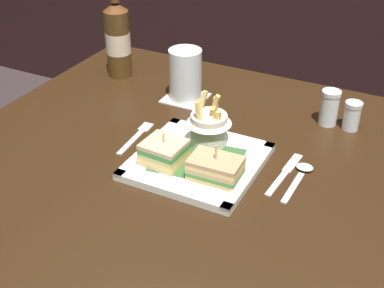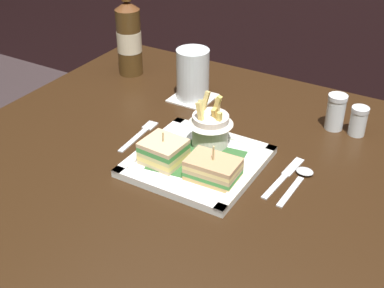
{
  "view_description": "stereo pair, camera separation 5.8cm",
  "coord_description": "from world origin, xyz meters",
  "px_view_note": "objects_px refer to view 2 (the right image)",
  "views": [
    {
      "loc": [
        0.41,
        -0.8,
        1.34
      ],
      "look_at": [
        0.02,
        -0.01,
        0.78
      ],
      "focal_mm": 48.22,
      "sensor_mm": 36.0,
      "label": 1
    },
    {
      "loc": [
        0.47,
        -0.77,
        1.34
      ],
      "look_at": [
        0.02,
        -0.01,
        0.78
      ],
      "focal_mm": 48.22,
      "sensor_mm": 36.0,
      "label": 2
    }
  ],
  "objects_px": {
    "salt_shaker": "(335,114)",
    "dining_table": "(187,204)",
    "sandwich_half_right": "(213,169)",
    "water_glass": "(193,78)",
    "beer_bottle": "(129,37)",
    "knife": "(285,176)",
    "spoon": "(301,177)",
    "square_plate": "(197,162)",
    "fork": "(140,134)",
    "sandwich_half_left": "(164,151)",
    "pepper_shaker": "(358,123)",
    "fries_cup": "(210,124)"
  },
  "relations": [
    {
      "from": "fork",
      "to": "fries_cup",
      "type": "bearing_deg",
      "value": 10.95
    },
    {
      "from": "square_plate",
      "to": "salt_shaker",
      "type": "distance_m",
      "value": 0.35
    },
    {
      "from": "water_glass",
      "to": "fork",
      "type": "height_order",
      "value": "water_glass"
    },
    {
      "from": "square_plate",
      "to": "knife",
      "type": "relative_size",
      "value": 1.53
    },
    {
      "from": "square_plate",
      "to": "water_glass",
      "type": "bearing_deg",
      "value": 122.21
    },
    {
      "from": "water_glass",
      "to": "salt_shaker",
      "type": "height_order",
      "value": "water_glass"
    },
    {
      "from": "sandwich_half_left",
      "to": "sandwich_half_right",
      "type": "height_order",
      "value": "sandwich_half_right"
    },
    {
      "from": "square_plate",
      "to": "fork",
      "type": "relative_size",
      "value": 1.74
    },
    {
      "from": "square_plate",
      "to": "beer_bottle",
      "type": "relative_size",
      "value": 0.9
    },
    {
      "from": "sandwich_half_left",
      "to": "pepper_shaker",
      "type": "distance_m",
      "value": 0.44
    },
    {
      "from": "water_glass",
      "to": "spoon",
      "type": "relative_size",
      "value": 0.92
    },
    {
      "from": "water_glass",
      "to": "salt_shaker",
      "type": "bearing_deg",
      "value": 5.89
    },
    {
      "from": "sandwich_half_right",
      "to": "beer_bottle",
      "type": "xyz_separation_m",
      "value": [
        -0.44,
        0.33,
        0.07
      ]
    },
    {
      "from": "square_plate",
      "to": "spoon",
      "type": "distance_m",
      "value": 0.21
    },
    {
      "from": "water_glass",
      "to": "beer_bottle",
      "type": "bearing_deg",
      "value": 168.15
    },
    {
      "from": "water_glass",
      "to": "knife",
      "type": "bearing_deg",
      "value": -31.04
    },
    {
      "from": "sandwich_half_left",
      "to": "spoon",
      "type": "relative_size",
      "value": 0.62
    },
    {
      "from": "fries_cup",
      "to": "pepper_shaker",
      "type": "height_order",
      "value": "fries_cup"
    },
    {
      "from": "beer_bottle",
      "to": "knife",
      "type": "distance_m",
      "value": 0.61
    },
    {
      "from": "sandwich_half_right",
      "to": "beer_bottle",
      "type": "bearing_deg",
      "value": 142.81
    },
    {
      "from": "salt_shaker",
      "to": "pepper_shaker",
      "type": "height_order",
      "value": "salt_shaker"
    },
    {
      "from": "square_plate",
      "to": "pepper_shaker",
      "type": "distance_m",
      "value": 0.38
    },
    {
      "from": "salt_shaker",
      "to": "dining_table",
      "type": "bearing_deg",
      "value": -130.04
    },
    {
      "from": "water_glass",
      "to": "spoon",
      "type": "bearing_deg",
      "value": -27.91
    },
    {
      "from": "beer_bottle",
      "to": "pepper_shaker",
      "type": "xyz_separation_m",
      "value": [
        0.63,
        -0.01,
        -0.08
      ]
    },
    {
      "from": "fork",
      "to": "water_glass",
      "type": "bearing_deg",
      "value": 86.83
    },
    {
      "from": "pepper_shaker",
      "to": "dining_table",
      "type": "bearing_deg",
      "value": -135.96
    },
    {
      "from": "beer_bottle",
      "to": "pepper_shaker",
      "type": "distance_m",
      "value": 0.63
    },
    {
      "from": "spoon",
      "to": "pepper_shaker",
      "type": "distance_m",
      "value": 0.23
    },
    {
      "from": "knife",
      "to": "spoon",
      "type": "bearing_deg",
      "value": 14.34
    },
    {
      "from": "square_plate",
      "to": "sandwich_half_right",
      "type": "relative_size",
      "value": 2.44
    },
    {
      "from": "salt_shaker",
      "to": "sandwich_half_right",
      "type": "bearing_deg",
      "value": -113.08
    },
    {
      "from": "square_plate",
      "to": "beer_bottle",
      "type": "bearing_deg",
      "value": 142.27
    },
    {
      "from": "dining_table",
      "to": "fork",
      "type": "bearing_deg",
      "value": 170.64
    },
    {
      "from": "water_glass",
      "to": "knife",
      "type": "height_order",
      "value": "water_glass"
    },
    {
      "from": "fork",
      "to": "salt_shaker",
      "type": "xyz_separation_m",
      "value": [
        0.36,
        0.25,
        0.04
      ]
    },
    {
      "from": "beer_bottle",
      "to": "pepper_shaker",
      "type": "bearing_deg",
      "value": -1.03
    },
    {
      "from": "square_plate",
      "to": "water_glass",
      "type": "xyz_separation_m",
      "value": [
        -0.16,
        0.25,
        0.05
      ]
    },
    {
      "from": "water_glass",
      "to": "pepper_shaker",
      "type": "height_order",
      "value": "water_glass"
    },
    {
      "from": "beer_bottle",
      "to": "spoon",
      "type": "xyz_separation_m",
      "value": [
        0.58,
        -0.24,
        -0.1
      ]
    },
    {
      "from": "dining_table",
      "to": "square_plate",
      "type": "height_order",
      "value": "square_plate"
    },
    {
      "from": "dining_table",
      "to": "water_glass",
      "type": "xyz_separation_m",
      "value": [
        -0.12,
        0.23,
        0.19
      ]
    },
    {
      "from": "sandwich_half_right",
      "to": "fries_cup",
      "type": "xyz_separation_m",
      "value": [
        -0.06,
        0.11,
        0.03
      ]
    },
    {
      "from": "sandwich_half_left",
      "to": "sandwich_half_right",
      "type": "distance_m",
      "value": 0.11
    },
    {
      "from": "sandwich_half_right",
      "to": "salt_shaker",
      "type": "bearing_deg",
      "value": 66.92
    },
    {
      "from": "dining_table",
      "to": "salt_shaker",
      "type": "bearing_deg",
      "value": 49.96
    },
    {
      "from": "spoon",
      "to": "beer_bottle",
      "type": "bearing_deg",
      "value": 157.93
    },
    {
      "from": "sandwich_half_right",
      "to": "fork",
      "type": "xyz_separation_m",
      "value": [
        -0.22,
        0.07,
        -0.03
      ]
    },
    {
      "from": "sandwich_half_right",
      "to": "fries_cup",
      "type": "bearing_deg",
      "value": 121.31
    },
    {
      "from": "fork",
      "to": "square_plate",
      "type": "bearing_deg",
      "value": -12.48
    }
  ]
}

